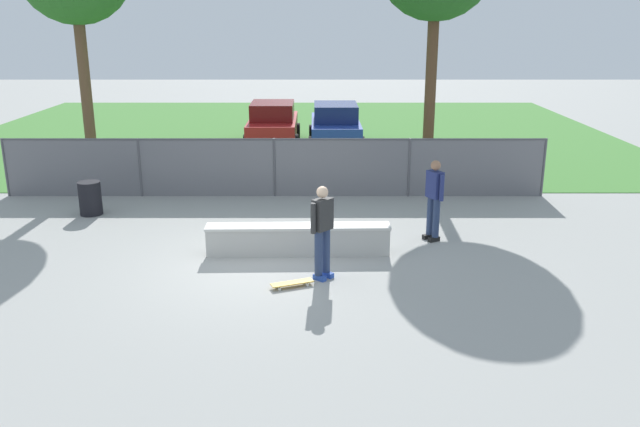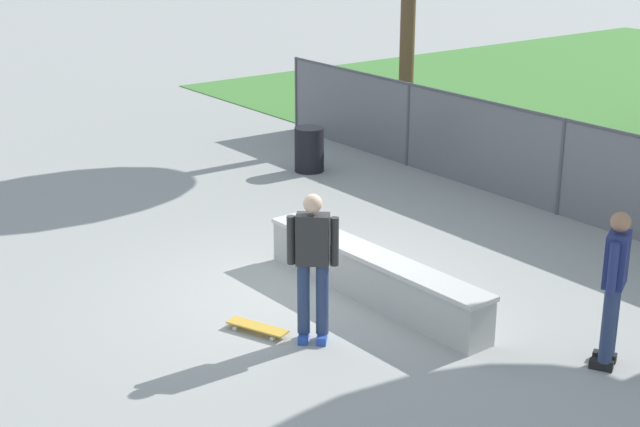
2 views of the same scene
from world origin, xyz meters
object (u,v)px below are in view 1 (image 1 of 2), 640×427
skateboarder (325,228)px  skateboard (295,283)px  bystander (437,197)px  trash_bin (93,198)px  car_blue (338,125)px  car_red (276,123)px  concrete_ledge (301,239)px

skateboarder → skateboard: 1.17m
bystander → trash_bin: (-8.31, 1.96, -0.58)m
trash_bin → bystander: bearing=-13.3°
car_blue → trash_bin: bearing=-125.6°
skateboard → trash_bin: trash_bin is taller
car_red → car_blue: same height
car_red → trash_bin: bearing=-113.1°
skateboard → bystander: 4.16m
concrete_ledge → skateboarder: bearing=-69.5°
car_red → trash_bin: (-3.97, -9.32, -0.41)m
concrete_ledge → car_blue: (1.04, 11.77, 0.52)m
car_red → car_blue: (2.40, -0.42, 0.00)m
concrete_ledge → skateboarder: size_ratio=2.13×
car_blue → skateboard: bearing=-94.7°
skateboarder → car_red: size_ratio=0.43×
concrete_ledge → trash_bin: (-5.33, 2.88, 0.10)m
bystander → skateboard: bearing=-138.6°
car_red → car_blue: size_ratio=1.00×
bystander → trash_bin: 8.56m
bystander → concrete_ledge: bearing=-162.9°
concrete_ledge → skateboarder: (0.50, -1.34, 0.69)m
car_blue → trash_bin: car_blue is taller
car_red → trash_bin: 10.14m
car_red → bystander: (4.34, -11.28, 0.17)m
skateboard → car_blue: 13.60m
concrete_ledge → bystander: 3.19m
skateboarder → trash_bin: (-5.83, 4.22, -0.58)m
skateboard → car_blue: size_ratio=0.19×
bystander → car_blue: bearing=100.1°
skateboard → car_red: size_ratio=0.19×
car_blue → car_red: bearing=170.0°
concrete_ledge → trash_bin: trash_bin is taller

